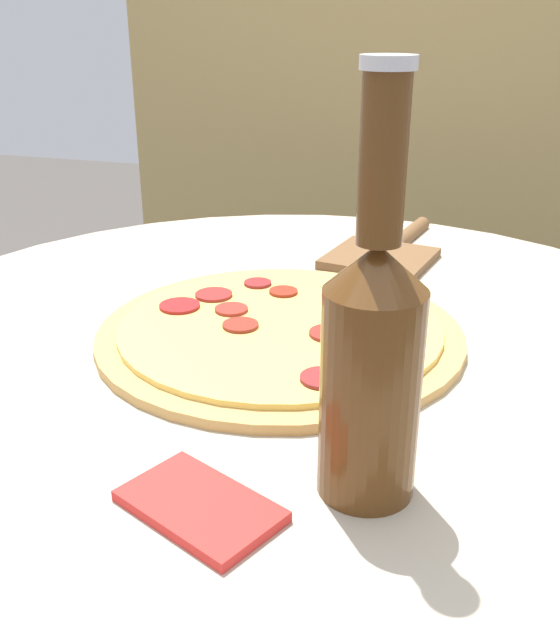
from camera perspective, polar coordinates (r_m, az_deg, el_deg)
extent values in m
cylinder|color=#B2A893|center=(0.95, 1.02, -20.73)|extent=(0.10, 0.10, 0.65)
cylinder|color=#B2A893|center=(0.75, 1.21, -1.90)|extent=(0.96, 0.96, 0.02)
cube|color=tan|center=(1.55, 11.15, 18.61)|extent=(1.29, 0.04, 1.77)
cylinder|color=tan|center=(0.73, 0.00, -1.08)|extent=(0.37, 0.37, 0.01)
cylinder|color=#EACC60|center=(0.73, 0.00, -0.50)|extent=(0.33, 0.33, 0.01)
cylinder|color=maroon|center=(0.70, 3.99, -1.07)|extent=(0.04, 0.04, 0.00)
cylinder|color=maroon|center=(0.83, -1.80, 2.97)|extent=(0.03, 0.03, 0.00)
cylinder|color=maroon|center=(0.78, -8.04, 1.13)|extent=(0.04, 0.04, 0.00)
cylinder|color=maroon|center=(0.62, 3.45, -4.66)|extent=(0.04, 0.04, 0.00)
cylinder|color=maroon|center=(0.71, 8.23, -1.11)|extent=(0.04, 0.04, 0.00)
cylinder|color=maroon|center=(0.72, -3.18, -0.41)|extent=(0.04, 0.04, 0.00)
cylinder|color=maroon|center=(0.81, 0.27, 2.29)|extent=(0.03, 0.03, 0.00)
cylinder|color=maroon|center=(0.76, -4.00, 0.78)|extent=(0.04, 0.04, 0.00)
cylinder|color=maroon|center=(0.80, -5.32, 2.03)|extent=(0.04, 0.04, 0.00)
cylinder|color=#563314|center=(0.48, 7.20, -5.98)|extent=(0.07, 0.07, 0.15)
cone|color=#563314|center=(0.44, 7.77, 4.19)|extent=(0.07, 0.07, 0.03)
cylinder|color=#563314|center=(0.43, 8.25, 12.48)|extent=(0.03, 0.03, 0.10)
cylinder|color=silver|center=(0.42, 8.69, 19.72)|extent=(0.03, 0.03, 0.01)
cube|color=brown|center=(0.97, 7.99, 4.89)|extent=(0.15, 0.15, 0.01)
cylinder|color=brown|center=(1.09, 10.34, 6.78)|extent=(0.04, 0.13, 0.02)
cube|color=red|center=(0.50, -6.43, -14.57)|extent=(0.12, 0.10, 0.01)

